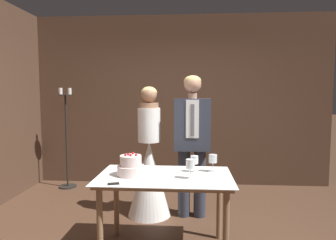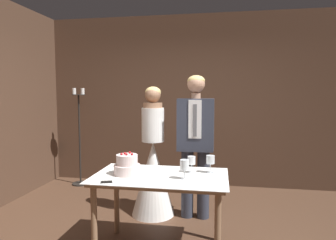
# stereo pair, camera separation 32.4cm
# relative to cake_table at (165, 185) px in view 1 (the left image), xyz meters

# --- Properties ---
(wall_back) EXTENTS (5.02, 0.12, 2.83)m
(wall_back) POSITION_rel_cake_table_xyz_m (0.03, 2.28, 0.76)
(wall_back) COLOR #513828
(wall_back) RESTS_ON ground_plane
(cake_table) EXTENTS (1.28, 0.78, 0.75)m
(cake_table) POSITION_rel_cake_table_xyz_m (0.00, 0.00, 0.00)
(cake_table) COLOR #8E6B4C
(cake_table) RESTS_ON ground_plane
(tiered_cake) EXTENTS (0.26, 0.26, 0.22)m
(tiered_cake) POSITION_rel_cake_table_xyz_m (-0.32, -0.02, 0.18)
(tiered_cake) COLOR beige
(tiered_cake) RESTS_ON cake_table
(cake_knife) EXTENTS (0.40, 0.14, 0.02)m
(cake_knife) POSITION_rel_cake_table_xyz_m (-0.34, -0.30, 0.10)
(cake_knife) COLOR silver
(cake_knife) RESTS_ON cake_table
(wine_glass_near) EXTENTS (0.08, 0.08, 0.17)m
(wine_glass_near) POSITION_rel_cake_table_xyz_m (0.47, 0.18, 0.22)
(wine_glass_near) COLOR silver
(wine_glass_near) RESTS_ON cake_table
(wine_glass_middle) EXTENTS (0.08, 0.08, 0.16)m
(wine_glass_middle) POSITION_rel_cake_table_xyz_m (0.28, 0.15, 0.21)
(wine_glass_middle) COLOR silver
(wine_glass_middle) RESTS_ON cake_table
(wine_glass_far) EXTENTS (0.08, 0.08, 0.18)m
(wine_glass_far) POSITION_rel_cake_table_xyz_m (0.24, -0.08, 0.22)
(wine_glass_far) COLOR silver
(wine_glass_far) RESTS_ON cake_table
(bride) EXTENTS (0.54, 0.54, 1.62)m
(bride) POSITION_rel_cake_table_xyz_m (-0.27, 0.86, -0.07)
(bride) COLOR white
(bride) RESTS_ON ground_plane
(groom) EXTENTS (0.44, 0.25, 1.76)m
(groom) POSITION_rel_cake_table_xyz_m (0.27, 0.86, 0.34)
(groom) COLOR #333847
(groom) RESTS_ON ground_plane
(candle_stand) EXTENTS (0.28, 0.28, 1.63)m
(candle_stand) POSITION_rel_cake_table_xyz_m (-1.76, 1.89, 0.07)
(candle_stand) COLOR black
(candle_stand) RESTS_ON ground_plane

